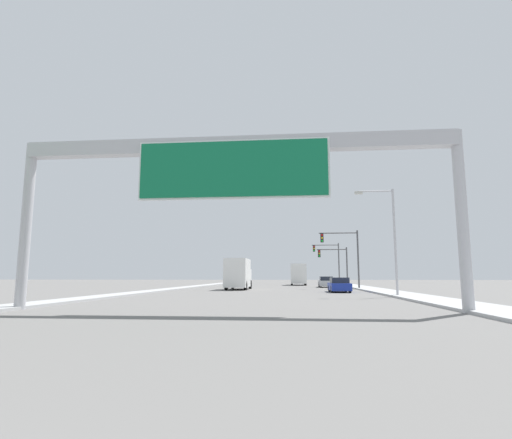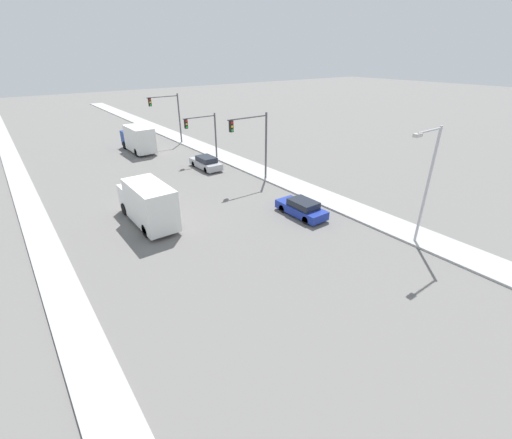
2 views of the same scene
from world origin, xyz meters
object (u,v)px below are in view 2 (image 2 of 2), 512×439
object	(u,v)px
traffic_light_mid_block	(205,129)
traffic_light_far_intersection	(170,111)
street_lamp_right	(426,178)
car_mid_center	(206,163)
traffic_light_near_intersection	(255,137)
truck_box_primary	(147,203)
truck_box_secondary	(138,139)
car_mid_left	(302,208)

from	to	relation	value
traffic_light_mid_block	traffic_light_far_intersection	size ratio (longest dim) A/B	0.80
street_lamp_right	car_mid_center	bearing A→B (deg)	97.05
traffic_light_near_intersection	street_lamp_right	distance (m)	16.93
traffic_light_near_intersection	truck_box_primary	bearing A→B (deg)	-167.57
car_mid_center	truck_box_primary	world-z (taller)	truck_box_primary
truck_box_secondary	traffic_light_near_intersection	bearing A→B (deg)	-74.07
car_mid_center	traffic_light_far_intersection	size ratio (longest dim) A/B	0.67
traffic_light_far_intersection	street_lamp_right	bearing A→B (deg)	-88.39
truck_box_secondary	traffic_light_near_intersection	distance (m)	19.79
truck_box_secondary	traffic_light_near_intersection	size ratio (longest dim) A/B	1.04
car_mid_center	truck_box_primary	distance (m)	14.32
traffic_light_far_intersection	car_mid_left	bearing A→B (deg)	-93.79
traffic_light_near_intersection	street_lamp_right	world-z (taller)	street_lamp_right
traffic_light_mid_block	traffic_light_far_intersection	world-z (taller)	traffic_light_far_intersection
truck_box_primary	traffic_light_mid_block	distance (m)	17.83
car_mid_left	car_mid_center	distance (m)	15.80
truck_box_primary	street_lamp_right	size ratio (longest dim) A/B	0.88
truck_box_primary	traffic_light_mid_block	size ratio (longest dim) A/B	1.29
car_mid_center	street_lamp_right	size ratio (longest dim) A/B	0.57
street_lamp_right	traffic_light_near_intersection	bearing A→B (deg)	93.64
car_mid_left	truck_box_secondary	distance (m)	27.91
traffic_light_near_intersection	street_lamp_right	size ratio (longest dim) A/B	0.84
car_mid_left	traffic_light_far_intersection	xyz separation A→B (m)	(1.91, 28.84, 3.99)
traffic_light_near_intersection	traffic_light_mid_block	world-z (taller)	traffic_light_near_intersection
traffic_light_near_intersection	car_mid_left	bearing A→B (deg)	-101.98
car_mid_left	traffic_light_mid_block	bearing A→B (deg)	84.49
car_mid_left	truck_box_primary	world-z (taller)	truck_box_primary
car_mid_center	traffic_light_mid_block	bearing A→B (deg)	59.16
car_mid_left	traffic_light_mid_block	size ratio (longest dim) A/B	0.81
car_mid_center	traffic_light_mid_block	world-z (taller)	traffic_light_mid_block
traffic_light_mid_block	street_lamp_right	size ratio (longest dim) A/B	0.68
car_mid_center	traffic_light_far_intersection	world-z (taller)	traffic_light_far_intersection
street_lamp_right	traffic_light_far_intersection	bearing A→B (deg)	91.61
traffic_light_mid_block	car_mid_center	bearing A→B (deg)	-120.84
traffic_light_near_intersection	traffic_light_far_intersection	size ratio (longest dim) A/B	0.99
truck_box_secondary	street_lamp_right	distance (m)	36.44
traffic_light_mid_block	traffic_light_near_intersection	bearing A→B (deg)	-89.66
truck_box_primary	traffic_light_mid_block	world-z (taller)	traffic_light_mid_block
car_mid_left	traffic_light_near_intersection	xyz separation A→B (m)	(1.88, 8.84, 3.95)
truck_box_primary	traffic_light_near_intersection	bearing A→B (deg)	12.43
truck_box_secondary	traffic_light_near_intersection	world-z (taller)	traffic_light_near_intersection
car_mid_center	traffic_light_far_intersection	distance (m)	13.76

